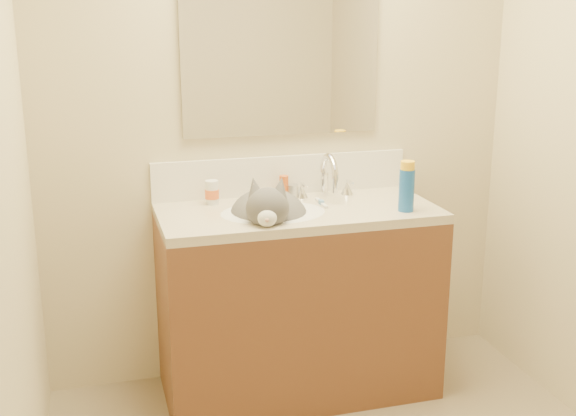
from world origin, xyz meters
TOP-DOWN VIEW (x-y plane):
  - room_shell at (0.00, 0.00)m, footprint 2.24×2.54m
  - vanity_cabinet at (0.00, 0.97)m, footprint 1.20×0.55m
  - counter_slab at (0.00, 0.97)m, footprint 1.20×0.55m
  - basin at (-0.12, 0.94)m, footprint 0.45×0.36m
  - faucet at (0.18, 1.11)m, footprint 0.28×0.20m
  - cat at (-0.14, 0.94)m, footprint 0.42×0.50m
  - backsplash at (0.00, 1.24)m, footprint 1.20×0.02m
  - mirror at (0.00, 1.24)m, footprint 0.90×0.02m
  - pill_bottle at (-0.34, 1.15)m, footprint 0.07×0.07m
  - pill_label at (-0.34, 1.15)m, footprint 0.08×0.08m
  - silver_jar at (0.03, 1.16)m, footprint 0.07×0.07m
  - amber_bottle at (-0.01, 1.17)m, footprint 0.04×0.04m
  - toothbrush at (0.12, 1.01)m, footprint 0.02×0.15m
  - toothbrush_head at (0.12, 1.01)m, footprint 0.02×0.03m
  - spray_can at (0.43, 0.81)m, footprint 0.08×0.08m
  - spray_cap at (0.43, 0.81)m, footprint 0.07×0.07m

SIDE VIEW (x-z plane):
  - vanity_cabinet at x=0.00m, z-range 0.00..0.82m
  - basin at x=-0.12m, z-range 0.72..0.86m
  - counter_slab at x=0.00m, z-range 0.82..0.86m
  - cat at x=-0.14m, z-range 0.67..1.02m
  - toothbrush at x=0.12m, z-range 0.86..0.87m
  - toothbrush_head at x=0.12m, z-range 0.86..0.88m
  - silver_jar at x=0.03m, z-range 0.86..0.92m
  - pill_label at x=-0.34m, z-range 0.89..0.93m
  - amber_bottle at x=-0.01m, z-range 0.86..0.96m
  - pill_bottle at x=-0.34m, z-range 0.86..0.97m
  - faucet at x=0.18m, z-range 0.84..1.05m
  - spray_can at x=0.43m, z-range 0.86..1.04m
  - backsplash at x=0.00m, z-range 0.86..1.04m
  - spray_cap at x=0.43m, z-range 1.04..1.08m
  - room_shell at x=0.00m, z-range 0.23..2.75m
  - mirror at x=0.00m, z-range 1.14..1.94m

